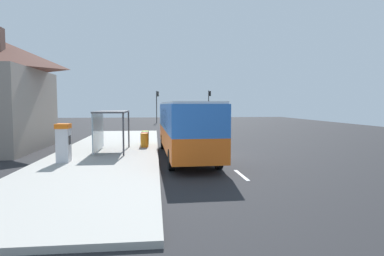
% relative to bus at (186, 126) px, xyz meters
% --- Properties ---
extents(ground_plane, '(56.00, 92.00, 0.04)m').
position_rel_bus_xyz_m(ground_plane, '(1.71, 14.85, -1.86)').
color(ground_plane, '#262628').
extents(sidewalk_platform, '(6.20, 30.00, 0.18)m').
position_rel_bus_xyz_m(sidewalk_platform, '(-4.69, 2.85, -1.75)').
color(sidewalk_platform, '#ADAAA3').
rests_on(sidewalk_platform, ground).
extents(lane_stripe_seg_0, '(0.16, 2.20, 0.01)m').
position_rel_bus_xyz_m(lane_stripe_seg_0, '(1.96, -5.15, -1.84)').
color(lane_stripe_seg_0, silver).
rests_on(lane_stripe_seg_0, ground).
extents(lane_stripe_seg_1, '(0.16, 2.20, 0.01)m').
position_rel_bus_xyz_m(lane_stripe_seg_1, '(1.96, -0.15, -1.84)').
color(lane_stripe_seg_1, silver).
rests_on(lane_stripe_seg_1, ground).
extents(lane_stripe_seg_2, '(0.16, 2.20, 0.01)m').
position_rel_bus_xyz_m(lane_stripe_seg_2, '(1.96, 4.85, -1.84)').
color(lane_stripe_seg_2, silver).
rests_on(lane_stripe_seg_2, ground).
extents(lane_stripe_seg_3, '(0.16, 2.20, 0.01)m').
position_rel_bus_xyz_m(lane_stripe_seg_3, '(1.96, 9.85, -1.84)').
color(lane_stripe_seg_3, silver).
rests_on(lane_stripe_seg_3, ground).
extents(lane_stripe_seg_4, '(0.16, 2.20, 0.01)m').
position_rel_bus_xyz_m(lane_stripe_seg_4, '(1.96, 14.85, -1.84)').
color(lane_stripe_seg_4, silver).
rests_on(lane_stripe_seg_4, ground).
extents(lane_stripe_seg_5, '(0.16, 2.20, 0.01)m').
position_rel_bus_xyz_m(lane_stripe_seg_5, '(1.96, 19.85, -1.84)').
color(lane_stripe_seg_5, silver).
rests_on(lane_stripe_seg_5, ground).
extents(lane_stripe_seg_6, '(0.16, 2.20, 0.01)m').
position_rel_bus_xyz_m(lane_stripe_seg_6, '(1.96, 24.85, -1.84)').
color(lane_stripe_seg_6, silver).
rests_on(lane_stripe_seg_6, ground).
extents(lane_stripe_seg_7, '(0.16, 2.20, 0.01)m').
position_rel_bus_xyz_m(lane_stripe_seg_7, '(1.96, 29.85, -1.84)').
color(lane_stripe_seg_7, silver).
rests_on(lane_stripe_seg_7, ground).
extents(bus, '(2.80, 11.07, 3.21)m').
position_rel_bus_xyz_m(bus, '(0.00, 0.00, 0.00)').
color(bus, orange).
rests_on(bus, ground).
extents(white_van, '(2.22, 5.28, 2.30)m').
position_rel_bus_xyz_m(white_van, '(3.91, 21.22, -0.50)').
color(white_van, silver).
rests_on(white_van, ground).
extents(sedan_near, '(2.05, 4.49, 1.52)m').
position_rel_bus_xyz_m(sedan_near, '(4.01, 41.25, -1.05)').
color(sedan_near, '#195933').
rests_on(sedan_near, ground).
extents(ticket_machine, '(0.66, 0.76, 1.94)m').
position_rel_bus_xyz_m(ticket_machine, '(-6.33, -1.94, -0.67)').
color(ticket_machine, silver).
rests_on(ticket_machine, sidewalk_platform).
extents(recycling_bin_orange, '(0.52, 0.52, 0.95)m').
position_rel_bus_xyz_m(recycling_bin_orange, '(-2.49, 3.48, -1.19)').
color(recycling_bin_orange, orange).
rests_on(recycling_bin_orange, sidewalk_platform).
extents(recycling_bin_red, '(0.52, 0.52, 0.95)m').
position_rel_bus_xyz_m(recycling_bin_red, '(-2.49, 4.18, -1.19)').
color(recycling_bin_red, red).
rests_on(recycling_bin_red, sidewalk_platform).
extents(recycling_bin_green, '(0.52, 0.52, 0.95)m').
position_rel_bus_xyz_m(recycling_bin_green, '(-2.49, 4.88, -1.19)').
color(recycling_bin_green, green).
rests_on(recycling_bin_green, sidewalk_platform).
extents(recycling_bin_yellow, '(0.52, 0.52, 0.95)m').
position_rel_bus_xyz_m(recycling_bin_yellow, '(-2.49, 5.58, -1.19)').
color(recycling_bin_yellow, yellow).
rests_on(recycling_bin_yellow, sidewalk_platform).
extents(traffic_light_near_side, '(0.49, 0.28, 5.40)m').
position_rel_bus_xyz_m(traffic_light_near_side, '(7.21, 35.26, 1.72)').
color(traffic_light_near_side, '#2D2D2D').
rests_on(traffic_light_near_side, ground).
extents(traffic_light_far_side, '(0.49, 0.28, 5.33)m').
position_rel_bus_xyz_m(traffic_light_far_side, '(-1.39, 36.06, 1.68)').
color(traffic_light_far_side, '#2D2D2D').
rests_on(traffic_light_far_side, ground).
extents(bus_shelter, '(1.80, 4.00, 2.50)m').
position_rel_bus_xyz_m(bus_shelter, '(-4.70, 1.70, 0.25)').
color(bus_shelter, '#4C4C51').
rests_on(bus_shelter, sidewalk_platform).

